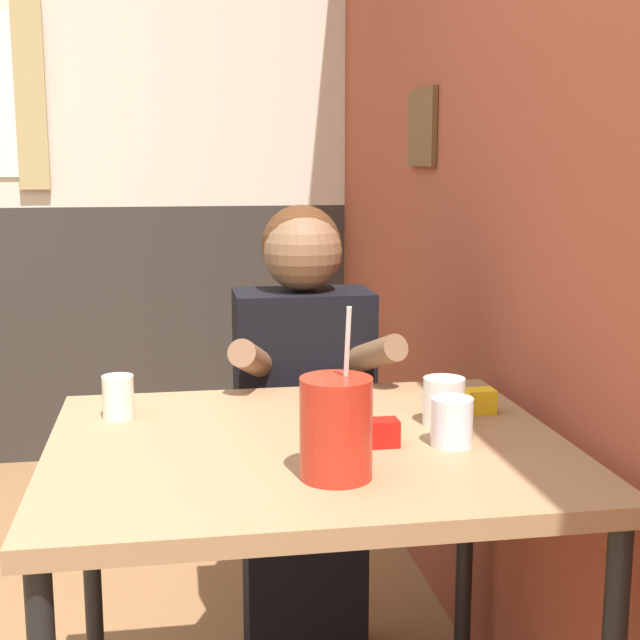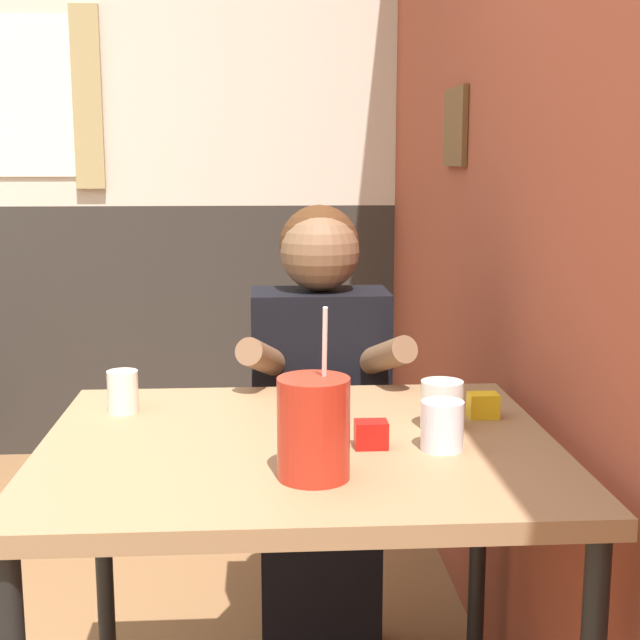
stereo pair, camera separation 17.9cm
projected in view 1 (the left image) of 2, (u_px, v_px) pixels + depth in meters
brick_wall_right at (445, 140)px, 2.56m from camera, size 0.08×4.69×2.70m
back_wall at (6, 145)px, 3.66m from camera, size 5.81×0.09×2.70m
main_table at (308, 479)px, 1.68m from camera, size 0.96×0.81×0.78m
person_seated at (303, 430)px, 2.26m from camera, size 0.42×0.40×1.19m
cocktail_pitcher at (336, 428)px, 1.46m from camera, size 0.12×0.12×0.29m
glass_near_pitcher at (452, 422)px, 1.63m from camera, size 0.08×0.08×0.09m
glass_center at (444, 401)px, 1.76m from camera, size 0.08×0.08×0.09m
glass_far_side at (118, 397)px, 1.80m from camera, size 0.06×0.06×0.09m
condiment_ketchup at (382, 433)px, 1.63m from camera, size 0.06×0.04×0.05m
condiment_mustard at (480, 401)px, 1.85m from camera, size 0.06×0.04×0.05m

